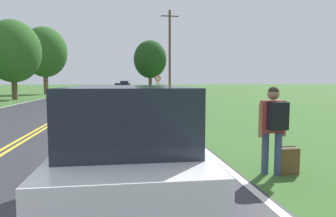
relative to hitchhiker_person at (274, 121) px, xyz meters
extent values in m
cylinder|color=#38476B|center=(-0.11, 0.12, -0.68)|extent=(0.15, 0.15, 0.88)
cylinder|color=#38476B|center=(0.10, -0.03, -0.68)|extent=(0.15, 0.15, 0.88)
cube|color=#993333|center=(0.00, 0.04, 0.10)|extent=(0.49, 0.23, 0.66)
sphere|color=#936647|center=(0.00, 0.04, 0.56)|extent=(0.24, 0.24, 0.24)
sphere|color=#2D2319|center=(0.00, 0.04, 0.60)|extent=(0.22, 0.22, 0.22)
cylinder|color=#936647|center=(-0.27, 0.03, 0.03)|extent=(0.10, 0.10, 0.70)
cylinder|color=#936647|center=(0.26, 0.06, 0.03)|extent=(0.10, 0.10, 0.70)
cube|color=black|center=(0.01, -0.15, 0.13)|extent=(0.39, 0.21, 0.56)
cube|color=brown|center=(0.36, 0.00, -0.85)|extent=(0.44, 0.19, 0.55)
cylinder|color=black|center=(0.36, 0.00, -0.53)|extent=(0.30, 0.04, 0.02)
cylinder|color=red|center=(0.94, 15.05, -0.83)|extent=(0.28, 0.28, 0.58)
sphere|color=red|center=(0.94, 15.05, -0.49)|extent=(0.27, 0.27, 0.27)
cylinder|color=red|center=(1.12, 15.05, -0.77)|extent=(0.08, 0.10, 0.10)
cylinder|color=red|center=(0.76, 15.05, -0.77)|extent=(0.08, 0.10, 0.10)
cylinder|color=gray|center=(0.36, 23.14, 0.13)|extent=(0.07, 0.07, 2.50)
cylinder|color=silver|center=(0.36, 23.12, 1.13)|extent=(0.60, 0.02, 0.60)
torus|color=red|center=(0.36, 23.10, 1.13)|extent=(0.55, 0.07, 0.55)
cube|color=silver|center=(0.36, 23.12, 0.58)|extent=(0.44, 0.02, 0.44)
cylinder|color=brown|center=(1.82, 25.00, 3.46)|extent=(0.24, 0.24, 9.16)
cube|color=brown|center=(1.82, 25.00, 7.44)|extent=(1.80, 0.12, 0.10)
cylinder|color=brown|center=(-14.61, 42.58, 0.68)|extent=(0.66, 0.66, 3.60)
ellipsoid|color=#2D5B23|center=(-14.61, 42.58, 5.29)|extent=(6.60, 6.60, 7.59)
cylinder|color=brown|center=(-14.38, 28.31, 0.23)|extent=(0.57, 0.57, 2.70)
ellipsoid|color=#2D5B23|center=(-14.38, 28.31, 4.00)|extent=(5.69, 5.69, 6.55)
cylinder|color=brown|center=(3.13, 60.80, 0.76)|extent=(0.72, 0.72, 3.76)
ellipsoid|color=#1E4219|center=(3.13, 60.80, 5.71)|extent=(7.22, 7.22, 8.30)
cylinder|color=black|center=(-2.13, -2.30, -0.77)|extent=(0.21, 0.71, 0.71)
cylinder|color=black|center=(-2.10, 0.32, -0.77)|extent=(0.21, 0.71, 0.71)
cylinder|color=black|center=(-3.81, 0.34, -0.77)|extent=(0.21, 0.71, 0.71)
cube|color=white|center=(-2.97, -0.98, -0.44)|extent=(1.96, 4.24, 0.72)
cube|color=#1E232D|center=(-2.97, -0.98, 0.33)|extent=(1.71, 2.97, 0.82)
cylinder|color=black|center=(-1.91, 50.05, -0.78)|extent=(0.23, 0.69, 0.68)
cylinder|color=black|center=(-3.42, 50.11, -0.78)|extent=(0.23, 0.69, 0.68)
cylinder|color=black|center=(-1.80, 52.58, -0.78)|extent=(0.23, 0.69, 0.68)
cylinder|color=black|center=(-3.31, 52.64, -0.78)|extent=(0.23, 0.69, 0.68)
cube|color=navy|center=(-2.61, 51.35, -0.45)|extent=(1.88, 4.15, 0.73)
cube|color=#1E232D|center=(-2.61, 51.35, 0.42)|extent=(1.62, 2.92, 1.02)
cylinder|color=black|center=(-1.15, 64.57, -0.79)|extent=(0.22, 0.67, 0.66)
cylinder|color=black|center=(-2.81, 64.53, -0.79)|extent=(0.22, 0.67, 0.66)
cylinder|color=black|center=(-1.22, 67.40, -0.79)|extent=(0.22, 0.67, 0.66)
cylinder|color=black|center=(-2.87, 67.36, -0.79)|extent=(0.22, 0.67, 0.66)
cube|color=silver|center=(-2.01, 65.96, -0.54)|extent=(1.96, 4.61, 0.56)
cube|color=#1E232D|center=(-2.02, 66.14, 0.08)|extent=(1.69, 2.55, 0.69)
cylinder|color=black|center=(-3.71, 85.41, -0.82)|extent=(0.22, 0.61, 0.60)
cylinder|color=black|center=(-5.24, 85.37, -0.82)|extent=(0.22, 0.61, 0.60)
cylinder|color=black|center=(-3.77, 87.56, -0.82)|extent=(0.22, 0.61, 0.60)
cylinder|color=black|center=(-5.30, 87.52, -0.82)|extent=(0.22, 0.61, 0.60)
cube|color=#1E472D|center=(-4.51, 86.46, -0.49)|extent=(1.84, 3.52, 0.72)
cube|color=#1E232D|center=(-4.51, 86.46, 0.11)|extent=(1.60, 2.47, 0.48)
camera|label=1|loc=(-3.06, -5.67, 0.81)|focal=32.00mm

